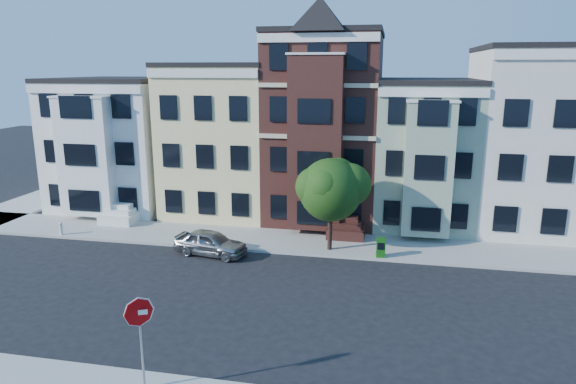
% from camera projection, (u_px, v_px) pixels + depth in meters
% --- Properties ---
extents(ground, '(120.00, 120.00, 0.00)m').
position_uv_depth(ground, '(281.00, 305.00, 22.22)').
color(ground, black).
extents(far_sidewalk, '(60.00, 4.00, 0.15)m').
position_uv_depth(far_sidewalk, '(310.00, 243.00, 29.82)').
color(far_sidewalk, '#9E9B93').
rests_on(far_sidewalk, ground).
extents(house_white, '(8.00, 9.00, 9.00)m').
position_uv_depth(house_white, '(124.00, 144.00, 37.84)').
color(house_white, white).
rests_on(house_white, ground).
extents(house_yellow, '(7.00, 9.00, 10.00)m').
position_uv_depth(house_yellow, '(227.00, 140.00, 36.19)').
color(house_yellow, '#F5E099').
rests_on(house_yellow, ground).
extents(house_brown, '(7.00, 9.00, 12.00)m').
position_uv_depth(house_brown, '(326.00, 128.00, 34.62)').
color(house_brown, '#381A15').
rests_on(house_brown, ground).
extents(house_green, '(6.00, 9.00, 9.00)m').
position_uv_depth(house_green, '(424.00, 153.00, 33.73)').
color(house_green, '#92A489').
rests_on(house_green, ground).
extents(house_cream, '(8.00, 9.00, 11.00)m').
position_uv_depth(house_cream, '(540.00, 141.00, 32.15)').
color(house_cream, silver).
rests_on(house_cream, ground).
extents(street_tree, '(6.55, 6.55, 6.33)m').
position_uv_depth(street_tree, '(331.00, 194.00, 27.81)').
color(street_tree, '#264C17').
rests_on(street_tree, far_sidewalk).
extents(parked_car, '(4.28, 2.31, 1.38)m').
position_uv_depth(parked_car, '(211.00, 243.00, 27.98)').
color(parked_car, '#919397').
rests_on(parked_car, ground).
extents(newspaper_box, '(0.49, 0.44, 1.03)m').
position_uv_depth(newspaper_box, '(381.00, 248.00, 27.30)').
color(newspaper_box, '#196315').
rests_on(newspaper_box, far_sidewalk).
extents(fire_hydrant, '(0.28, 0.28, 0.64)m').
position_uv_depth(fire_hydrant, '(61.00, 230.00, 30.97)').
color(fire_hydrant, silver).
rests_on(fire_hydrant, far_sidewalk).
extents(stop_sign, '(0.94, 0.50, 3.50)m').
position_uv_depth(stop_sign, '(141.00, 338.00, 15.77)').
color(stop_sign, '#A90103').
rests_on(stop_sign, near_sidewalk).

